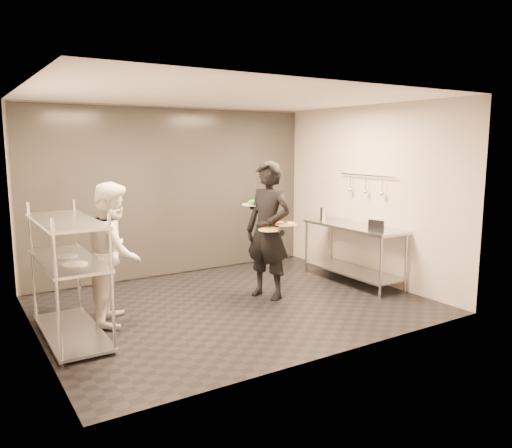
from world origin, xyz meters
TOP-DOWN VIEW (x-y plane):
  - room_shell at (0.00, 1.18)m, footprint 5.00×4.00m
  - pass_rack at (-2.15, -0.00)m, footprint 0.60×1.60m
  - prep_counter at (2.18, 0.00)m, footprint 0.60×1.80m
  - utensil_rail at (2.43, -0.00)m, footprint 0.07×1.20m
  - waiter at (0.59, 0.04)m, footprint 0.70×0.83m
  - chef at (-1.55, 0.25)m, footprint 0.94×1.04m
  - pizza_plate_near at (0.49, -0.14)m, footprint 0.32×0.32m
  - pizza_plate_far at (0.73, -0.18)m, footprint 0.30×0.30m
  - salad_plate at (0.53, 0.36)m, footprint 0.30×0.30m
  - pos_monitor at (2.06, -0.60)m, footprint 0.11×0.24m
  - bottle_green at (1.99, 0.50)m, footprint 0.06×0.06m
  - bottle_clear at (2.25, 0.80)m, footprint 0.06×0.06m
  - bottle_dark at (2.13, 0.72)m, footprint 0.06×0.06m

SIDE VIEW (x-z plane):
  - prep_counter at x=2.18m, z-range 0.17..1.09m
  - pass_rack at x=-2.15m, z-range 0.02..1.52m
  - chef at x=-1.55m, z-range 0.00..1.74m
  - waiter at x=0.59m, z-range 0.00..1.96m
  - pos_monitor at x=2.06m, z-range 0.92..1.09m
  - bottle_clear at x=2.25m, z-range 0.92..1.10m
  - bottle_dark at x=2.13m, z-range 0.92..1.13m
  - bottle_green at x=1.99m, z-range 0.92..1.14m
  - pizza_plate_near at x=0.49m, z-range 1.01..1.06m
  - pizza_plate_far at x=0.73m, z-range 1.07..1.12m
  - salad_plate at x=0.53m, z-range 1.30..1.37m
  - room_shell at x=0.00m, z-range 0.00..2.80m
  - utensil_rail at x=2.43m, z-range 1.39..1.70m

